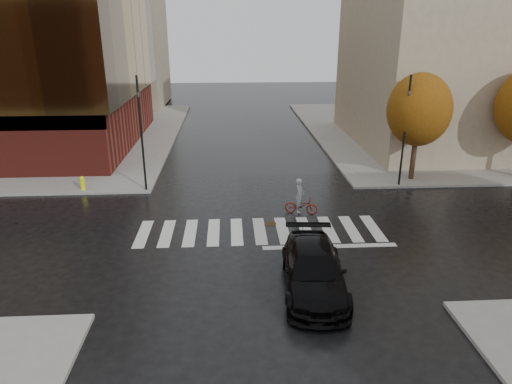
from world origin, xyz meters
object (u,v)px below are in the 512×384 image
(sedan, at_px, (314,270))
(traffic_light_ne, at_px, (405,126))
(cyclist, at_px, (301,202))
(traffic_light_nw, at_px, (141,128))
(fire_hydrant, at_px, (82,182))

(sedan, relative_size, traffic_light_ne, 0.84)
(cyclist, xyz_separation_m, traffic_light_nw, (-8.54, 3.80, 3.15))
(traffic_light_ne, bearing_deg, sedan, 77.39)
(traffic_light_nw, relative_size, traffic_light_ne, 1.01)
(sedan, relative_size, fire_hydrant, 6.63)
(traffic_light_ne, xyz_separation_m, fire_hydrant, (-18.83, 0.20, -3.16))
(sedan, bearing_deg, traffic_light_nw, 130.28)
(sedan, distance_m, cyclist, 7.20)
(cyclist, xyz_separation_m, traffic_light_ne, (6.59, 3.80, 3.11))
(traffic_light_nw, bearing_deg, cyclist, 86.22)
(sedan, height_order, traffic_light_ne, traffic_light_ne)
(traffic_light_nw, xyz_separation_m, traffic_light_ne, (15.13, 0.00, -0.04))
(traffic_light_ne, bearing_deg, fire_hydrant, 20.04)
(sedan, distance_m, fire_hydrant, 16.13)
(fire_hydrant, bearing_deg, traffic_light_ne, -0.61)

